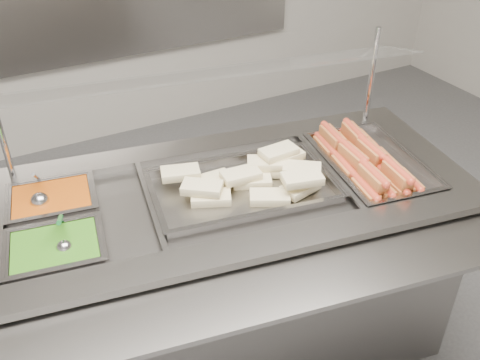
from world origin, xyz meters
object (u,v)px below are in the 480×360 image
serving_spoon (64,243)px  ladle (40,200)px  pan_hotdogs (370,168)px  pan_wraps (242,190)px  sneeze_guard (209,77)px  steam_counter (229,273)px

serving_spoon → ladle: bearing=94.5°
pan_hotdogs → pan_wraps: 0.53m
sneeze_guard → pan_hotdogs: sneeze_guard is taller
pan_hotdogs → steam_counter: bearing=170.5°
pan_wraps → ladle: bearing=160.6°
pan_hotdogs → serving_spoon: (-1.17, 0.05, 0.05)m
serving_spoon → pan_hotdogs: bearing=-2.6°
steam_counter → ladle: 0.78m
steam_counter → ladle: size_ratio=10.54×
ladle → pan_hotdogs: bearing=-15.2°
sneeze_guard → ladle: (-0.65, 0.02, -0.33)m
steam_counter → ladle: ladle is taller
pan_wraps → ladle: ladle is taller
sneeze_guard → steam_counter: bearing=-99.5°
pan_wraps → ladle: 0.71m
steam_counter → sneeze_guard: (0.03, 0.20, 0.76)m
steam_counter → pan_wraps: pan_wraps is taller
pan_hotdogs → ladle: bearing=164.8°
steam_counter → pan_hotdogs: size_ratio=3.33×
pan_wraps → serving_spoon: serving_spoon is taller
pan_hotdogs → serving_spoon: size_ratio=3.30×
steam_counter → pan_wraps: size_ratio=2.70×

